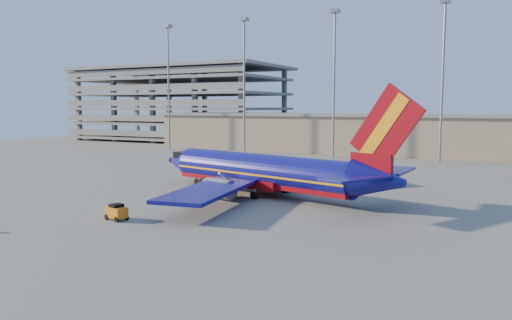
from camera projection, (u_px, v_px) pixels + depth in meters
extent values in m
plane|color=slate|center=(243.00, 196.00, 55.86)|extent=(220.00, 220.00, 0.00)
cube|color=#9D876C|center=(422.00, 136.00, 102.08)|extent=(120.00, 15.00, 8.00)
cube|color=slate|center=(423.00, 115.00, 101.63)|extent=(122.00, 16.00, 0.60)
cube|color=slate|center=(181.00, 137.00, 149.45)|extent=(60.00, 30.00, 0.70)
cube|color=slate|center=(181.00, 123.00, 149.00)|extent=(60.00, 30.00, 0.70)
cube|color=slate|center=(181.00, 109.00, 148.55)|extent=(60.00, 30.00, 0.70)
cube|color=slate|center=(180.00, 95.00, 148.11)|extent=(60.00, 30.00, 0.70)
cube|color=slate|center=(180.00, 80.00, 147.66)|extent=(60.00, 30.00, 0.70)
cube|color=slate|center=(180.00, 69.00, 147.32)|extent=(62.00, 32.00, 0.80)
cube|color=slate|center=(205.00, 105.00, 159.92)|extent=(1.20, 1.20, 21.00)
cylinder|color=gray|center=(169.00, 89.00, 115.57)|extent=(0.44, 0.44, 28.00)
cube|color=gray|center=(167.00, 26.00, 114.05)|extent=(1.60, 1.60, 0.70)
cylinder|color=gray|center=(244.00, 88.00, 106.43)|extent=(0.44, 0.44, 28.00)
cube|color=gray|center=(244.00, 19.00, 104.91)|extent=(1.60, 1.60, 0.70)
cylinder|color=gray|center=(334.00, 86.00, 97.28)|extent=(0.44, 0.44, 28.00)
cube|color=gray|center=(335.00, 11.00, 95.76)|extent=(1.60, 1.60, 0.70)
cylinder|color=gray|center=(442.00, 84.00, 88.14)|extent=(0.44, 0.44, 28.00)
cube|color=gray|center=(446.00, 1.00, 86.62)|extent=(1.60, 1.60, 0.70)
cylinder|color=navy|center=(261.00, 170.00, 56.58)|extent=(24.57, 10.05, 3.77)
cube|color=maroon|center=(261.00, 179.00, 56.68)|extent=(24.39, 9.36, 1.32)
cube|color=#FF9E15|center=(261.00, 173.00, 56.61)|extent=(24.58, 10.09, 0.22)
cone|color=navy|center=(180.00, 161.00, 66.24)|extent=(5.12, 4.76, 3.77)
cube|color=black|center=(187.00, 155.00, 65.25)|extent=(3.05, 3.20, 0.81)
cone|color=navy|center=(379.00, 180.00, 46.54)|extent=(6.10, 5.02, 3.77)
cube|color=maroon|center=(371.00, 165.00, 46.94)|extent=(4.27, 1.66, 2.24)
cube|color=maroon|center=(386.00, 128.00, 45.60)|extent=(7.30, 2.28, 8.13)
cube|color=#FF9E15|center=(384.00, 128.00, 45.74)|extent=(4.91, 1.72, 6.37)
cube|color=navy|center=(392.00, 171.00, 49.29)|extent=(3.41, 6.68, 0.22)
cube|color=navy|center=(355.00, 178.00, 44.22)|extent=(5.70, 7.19, 0.22)
cube|color=navy|center=(318.00, 172.00, 62.21)|extent=(13.92, 15.45, 0.36)
cube|color=navy|center=(211.00, 190.00, 49.09)|extent=(7.45, 16.38, 0.36)
cube|color=maroon|center=(264.00, 183.00, 56.38)|extent=(6.94, 5.44, 1.02)
cylinder|color=gray|center=(282.00, 178.00, 61.45)|extent=(4.10, 3.03, 2.14)
cylinder|color=gray|center=(219.00, 189.00, 53.69)|extent=(4.10, 3.03, 2.14)
cylinder|color=gray|center=(196.00, 180.00, 64.35)|extent=(0.30, 0.30, 1.12)
cylinder|color=black|center=(196.00, 182.00, 64.37)|extent=(0.70, 0.42, 0.65)
cylinder|color=black|center=(286.00, 189.00, 57.74)|extent=(0.97, 0.76, 0.86)
cylinder|color=black|center=(255.00, 195.00, 53.86)|extent=(0.97, 0.76, 0.86)
cube|color=orange|center=(117.00, 212.00, 43.93)|extent=(2.17, 1.54, 0.94)
cube|color=black|center=(116.00, 206.00, 43.87)|extent=(1.15, 1.22, 0.33)
cylinder|color=black|center=(117.00, 215.00, 44.86)|extent=(0.51, 0.27, 0.49)
cylinder|color=black|center=(107.00, 217.00, 44.07)|extent=(0.51, 0.27, 0.49)
cylinder|color=black|center=(127.00, 217.00, 43.89)|extent=(0.51, 0.27, 0.49)
cylinder|color=black|center=(117.00, 219.00, 43.11)|extent=(0.51, 0.27, 0.49)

